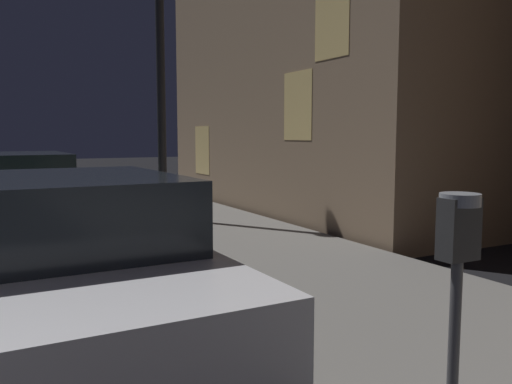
# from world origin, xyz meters

# --- Properties ---
(parking_meter) EXTENTS (0.19, 0.19, 1.32)m
(parking_meter) POSITION_xyz_m (4.27, 0.83, 1.15)
(parking_meter) COLOR #59595B
(parking_meter) RESTS_ON sidewalk
(car_white) EXTENTS (2.12, 4.23, 1.43)m
(car_white) POSITION_xyz_m (2.85, 3.42, 0.70)
(car_white) COLOR silver
(car_white) RESTS_ON ground
(car_green) EXTENTS (2.14, 4.62, 1.43)m
(car_green) POSITION_xyz_m (2.85, 9.31, 0.71)
(car_green) COLOR #19592D
(car_green) RESTS_ON ground
(street_lamp) EXTENTS (0.44, 0.44, 5.86)m
(street_lamp) POSITION_xyz_m (5.36, 8.78, 4.00)
(street_lamp) COLOR black
(street_lamp) RESTS_ON sidewalk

